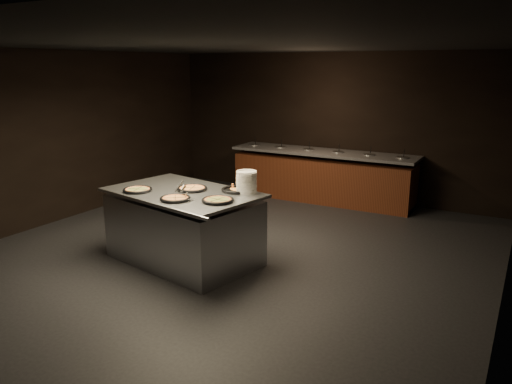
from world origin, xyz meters
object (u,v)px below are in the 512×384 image
at_px(serving_counter, 184,228).
at_px(pan_veggie_whole, 138,190).
at_px(pan_cheese_whole, 192,188).
at_px(plate_stack, 247,182).

distance_m(serving_counter, pan_veggie_whole, 0.81).
bearing_deg(pan_cheese_whole, pan_veggie_whole, -144.79).
bearing_deg(serving_counter, pan_veggie_whole, -139.72).
xyz_separation_m(serving_counter, plate_stack, (0.79, 0.36, 0.66)).
height_order(pan_veggie_whole, pan_cheese_whole, same).
height_order(serving_counter, pan_veggie_whole, pan_veggie_whole).
distance_m(plate_stack, pan_cheese_whole, 0.77).
relative_size(serving_counter, pan_veggie_whole, 5.80).
xyz_separation_m(plate_stack, pan_veggie_whole, (-1.32, -0.66, -0.12)).
distance_m(pan_veggie_whole, pan_cheese_whole, 0.73).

